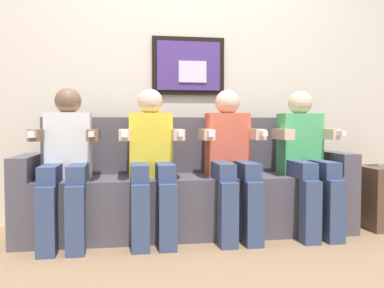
{
  "coord_description": "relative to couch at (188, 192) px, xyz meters",
  "views": [
    {
      "loc": [
        -0.47,
        -2.79,
        0.85
      ],
      "look_at": [
        0.0,
        0.15,
        0.7
      ],
      "focal_mm": 38.0,
      "sensor_mm": 36.0,
      "label": 1
    }
  ],
  "objects": [
    {
      "name": "person_left_center",
      "position": [
        -0.3,
        -0.17,
        0.29
      ],
      "size": [
        0.46,
        0.56,
        1.11
      ],
      "color": "yellow",
      "rests_on": "ground_plane"
    },
    {
      "name": "person_right_center",
      "position": [
        0.3,
        -0.17,
        0.29
      ],
      "size": [
        0.46,
        0.56,
        1.11
      ],
      "color": "#D8593F",
      "rests_on": "ground_plane"
    },
    {
      "name": "person_rightmost",
      "position": [
        0.9,
        -0.17,
        0.29
      ],
      "size": [
        0.46,
        0.56,
        1.11
      ],
      "color": "#4CB266",
      "rests_on": "ground_plane"
    },
    {
      "name": "person_leftmost",
      "position": [
        -0.89,
        -0.17,
        0.29
      ],
      "size": [
        0.46,
        0.56,
        1.11
      ],
      "color": "white",
      "rests_on": "ground_plane"
    },
    {
      "name": "back_wall_assembly",
      "position": [
        0.0,
        0.44,
        0.99
      ],
      "size": [
        4.93,
        0.1,
        2.6
      ],
      "color": "beige",
      "rests_on": "ground_plane"
    },
    {
      "name": "ground_plane",
      "position": [
        0.0,
        -0.33,
        -0.31
      ],
      "size": [
        6.41,
        6.41,
        0.0
      ],
      "primitive_type": "plane",
      "color": "#8C6B4C"
    },
    {
      "name": "couch",
      "position": [
        0.0,
        0.0,
        0.0
      ],
      "size": [
        2.53,
        0.58,
        0.9
      ],
      "color": "#514C56",
      "rests_on": "ground_plane"
    }
  ]
}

